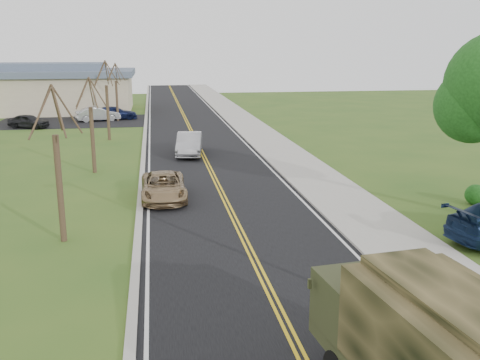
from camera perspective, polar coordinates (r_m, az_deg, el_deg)
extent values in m
cube|color=black|center=(51.24, -5.40, 5.60)|extent=(8.00, 120.00, 0.01)
cube|color=#9E998E|center=(51.67, -0.78, 5.79)|extent=(0.30, 120.00, 0.12)
cube|color=#9E998E|center=(51.96, 1.14, 5.82)|extent=(3.20, 120.00, 0.10)
cube|color=#9E998E|center=(51.13, -10.06, 5.48)|extent=(0.30, 120.00, 0.10)
sphere|color=#164112|center=(25.19, 23.57, 7.29)|extent=(3.24, 3.24, 3.24)
cylinder|color=#38281C|center=(21.57, -18.67, -0.93)|extent=(0.24, 0.24, 4.20)
cylinder|color=#38281C|center=(21.09, -17.97, 7.18)|extent=(1.01, 0.33, 1.90)
cylinder|color=#38281C|center=(21.65, -18.94, 7.06)|extent=(0.13, 1.29, 1.74)
cylinder|color=#38281C|center=(21.30, -20.46, 7.04)|extent=(0.98, 0.43, 1.90)
cylinder|color=#38281C|center=(20.65, -20.58, 6.63)|extent=(0.79, 1.05, 1.77)
cylinder|color=#38281C|center=(20.59, -18.76, 6.97)|extent=(0.58, 0.90, 1.90)
cylinder|color=#38281C|center=(33.24, -15.44, 4.10)|extent=(0.24, 0.24, 3.96)
cylinder|color=#38281C|center=(32.98, -14.95, 9.06)|extent=(0.96, 0.32, 1.79)
cylinder|color=#38281C|center=(33.48, -15.59, 8.97)|extent=(0.12, 1.22, 1.65)
cylinder|color=#38281C|center=(33.12, -16.48, 8.98)|extent=(0.93, 0.41, 1.79)
cylinder|color=#38281C|center=(32.50, -16.48, 8.77)|extent=(0.75, 0.99, 1.67)
cylinder|color=#38281C|center=(32.49, -15.38, 8.97)|extent=(0.55, 0.85, 1.80)
cylinder|color=#38281C|center=(45.05, -13.91, 6.96)|extent=(0.24, 0.24, 4.44)
cylinder|color=#38281C|center=(44.89, -13.48, 11.07)|extent=(1.07, 0.35, 2.00)
cylinder|color=#38281C|center=(45.44, -14.03, 10.96)|extent=(0.13, 1.36, 1.84)
cylinder|color=#38281C|center=(45.02, -14.76, 11.00)|extent=(1.03, 0.46, 2.00)
cylinder|color=#38281C|center=(44.33, -14.73, 10.86)|extent=(0.83, 1.10, 1.87)
cylinder|color=#38281C|center=(44.34, -13.82, 11.02)|extent=(0.61, 0.95, 2.01)
cylinder|color=#38281C|center=(56.97, -12.98, 8.20)|extent=(0.24, 0.24, 4.08)
cylinder|color=#38281C|center=(56.87, -12.67, 11.19)|extent=(0.99, 0.33, 1.84)
cylinder|color=#38281C|center=(57.37, -13.07, 11.11)|extent=(0.13, 1.25, 1.69)
cylinder|color=#38281C|center=(56.97, -13.59, 11.14)|extent=(0.95, 0.42, 1.85)
cylinder|color=#38281C|center=(56.34, -13.56, 11.04)|extent=(0.77, 1.02, 1.72)
cylinder|color=#38281C|center=(56.35, -12.90, 11.15)|extent=(0.57, 0.88, 1.85)
cube|color=tan|center=(68.00, -20.15, 8.64)|extent=(20.00, 12.00, 4.20)
cube|color=#475466|center=(67.85, -20.32, 10.65)|extent=(21.00, 13.00, 0.70)
cube|color=#475466|center=(67.83, -20.37, 11.24)|extent=(14.00, 8.00, 0.90)
cube|color=black|center=(57.46, -15.87, 6.04)|extent=(18.00, 10.00, 0.02)
cylinder|color=black|center=(13.34, 18.58, -17.72)|extent=(0.44, 1.06, 1.03)
cube|color=#33371E|center=(12.63, 13.91, -12.70)|extent=(2.43, 2.02, 1.31)
cube|color=black|center=(13.22, 12.14, -10.46)|extent=(2.06, 0.31, 0.66)
cube|color=black|center=(9.70, 23.85, -12.81)|extent=(2.05, 5.10, 0.23)
imported|color=#937853|center=(26.83, -8.16, -0.70)|extent=(2.20, 4.72, 1.31)
imported|color=#ACACB1|center=(37.81, -5.43, 3.84)|extent=(2.21, 4.94, 1.57)
imported|color=black|center=(54.29, -21.64, 5.85)|extent=(4.16, 3.02, 1.32)
imported|color=#A0A0A5|center=(57.36, -14.92, 6.81)|extent=(4.66, 2.65, 1.45)
imported|color=#10183C|center=(58.24, -13.24, 6.96)|extent=(4.95, 2.67, 1.36)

